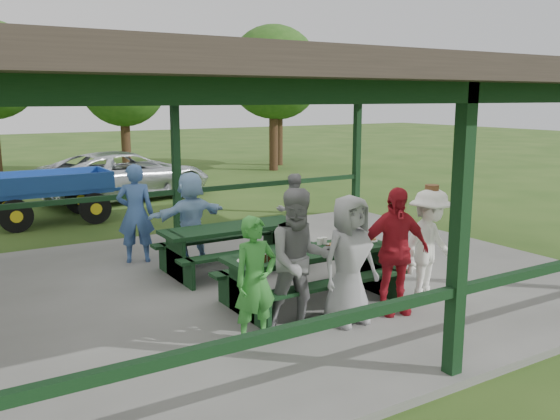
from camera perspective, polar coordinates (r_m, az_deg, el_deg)
ground at (r=9.53m, az=-1.07°, el=-7.27°), size 90.00×90.00×0.00m
concrete_slab at (r=9.52m, az=-1.07°, el=-6.98°), size 10.00×8.00×0.10m
pavilion_structure at (r=9.07m, az=-1.14°, el=12.13°), size 10.60×8.60×3.24m
picnic_table_near at (r=8.38m, az=2.86°, el=-5.77°), size 2.48×1.39×0.75m
picnic_table_far at (r=9.95m, az=-4.55°, el=-3.13°), size 2.40×1.39×0.75m
table_setting at (r=8.34m, az=3.05°, el=-3.61°), size 2.41×0.45×0.10m
contestant_green at (r=6.92m, az=-2.38°, el=-6.82°), size 0.57×0.38×1.52m
contestant_grey_left at (r=7.28m, az=1.94°, el=-4.87°), size 1.03×0.90×1.79m
contestant_grey_mid at (r=7.56m, az=6.69°, el=-4.80°), size 0.84×0.56×1.67m
contestant_red at (r=8.00m, az=10.93°, el=-3.89°), size 1.08×0.67×1.71m
contestant_white_fedora at (r=8.57m, az=14.16°, el=-3.33°), size 1.15×0.81×1.67m
spectator_lblue at (r=10.42m, az=-8.59°, el=-0.71°), size 1.54×0.68×1.60m
spectator_blue at (r=10.61m, az=-13.73°, el=-0.31°), size 0.74×0.61×1.74m
spectator_grey at (r=11.48m, az=1.22°, el=0.02°), size 0.69×0.54×1.42m
pickup_truck at (r=17.96m, az=-14.65°, el=3.25°), size 5.44×3.24×1.42m
farm_trailer at (r=15.15m, az=-21.27°, el=1.29°), size 3.73×1.67×1.31m
tree_mid at (r=23.95m, az=-14.86°, el=11.63°), size 3.27×3.27×5.11m
tree_right at (r=24.30m, az=-0.63°, el=13.09°), size 3.71×3.71×5.80m
tree_far_right at (r=26.22m, az=-0.13°, el=12.55°), size 3.56×3.56×5.56m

